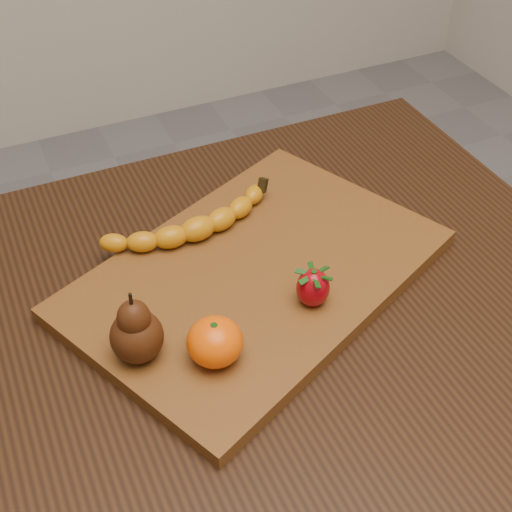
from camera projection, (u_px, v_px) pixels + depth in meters
name	position (u px, v px, depth m)	size (l,w,h in m)	color
table	(210.00, 371.00, 0.91)	(1.00, 0.70, 0.76)	black
cutting_board	(256.00, 274.00, 0.88)	(0.45, 0.30, 0.02)	brown
banana	(198.00, 229.00, 0.91)	(0.20, 0.05, 0.03)	orange
pear	(135.00, 326.00, 0.74)	(0.06, 0.06, 0.09)	#3F1D0A
mandarin	(215.00, 342.00, 0.75)	(0.06, 0.06, 0.05)	#FB5502
strawberry	(313.00, 286.00, 0.82)	(0.04, 0.04, 0.05)	#98040E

